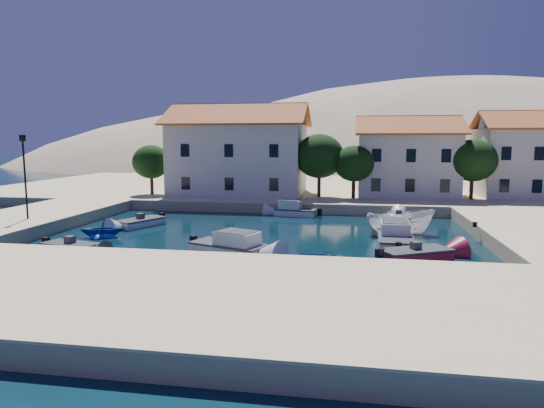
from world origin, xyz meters
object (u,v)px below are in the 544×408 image
Objects in this scene: cabin_cruiser_south at (228,246)px; boat_east at (400,235)px; building_left at (239,148)px; cabin_cruiser_east at (395,237)px; rowboat_south at (326,266)px; building_mid at (407,155)px; lamppost at (24,169)px; building_right at (525,153)px.

cabin_cruiser_south is 13.35m from boat_east.
building_left reaches higher than cabin_cruiser_east.
cabin_cruiser_east is at bearing -24.58° from rowboat_south.
building_mid is (18.00, 1.00, -0.71)m from building_left.
building_mid is at bearing -22.33° from boat_east.
lamppost is (-29.50, -21.00, -0.47)m from building_mid.
building_right is 23.82m from boat_east.
cabin_cruiser_south reaches higher than rowboat_south.
rowboat_south is (11.13, -26.15, -5.94)m from building_left.
building_left is at bearing 28.52° from boat_east.
building_right is at bearing 27.93° from lamppost.
boat_east is at bearing 7.40° from lamppost.
lamppost is 17.61m from cabin_cruiser_south.
building_right is 36.49m from cabin_cruiser_south.
lamppost is at bearing 83.17° from rowboat_south.
lamppost reaches higher than cabin_cruiser_south.
boat_east is at bearing -96.73° from building_mid.
lamppost reaches higher than cabin_cruiser_east.
cabin_cruiser_south is (5.07, -24.17, -5.46)m from building_left.
boat_east is (15.94, -16.44, -5.94)m from building_left.
building_left is at bearing 124.14° from cabin_cruiser_south.
building_right reaches higher than boat_east.
building_mid is 18.32m from boat_east.
cabin_cruiser_east is (10.26, 4.49, 0.00)m from cabin_cruiser_south.
building_right reaches higher than lamppost.
boat_east is at bearing -45.87° from building_left.
rowboat_south is (6.06, -1.98, -0.48)m from cabin_cruiser_south.
rowboat_south is at bearing 138.03° from boat_east.
rowboat_south is 0.84× the size of boat_east.
cabin_cruiser_east is at bearing 45.93° from cabin_cruiser_south.
building_mid is 2.45× the size of rowboat_south.
boat_east is at bearing -9.40° from cabin_cruiser_east.
cabin_cruiser_south is 1.21× the size of rowboat_south.
cabin_cruiser_south reaches higher than boat_east.
building_right is at bearing 4.76° from building_mid.
lamppost is at bearing 92.11° from cabin_cruiser_east.
building_right is 46.98m from lamppost.
cabin_cruiser_south and cabin_cruiser_east have the same top height.
rowboat_south is 0.77× the size of cabin_cruiser_east.
lamppost is at bearing -119.90° from building_left.
rowboat_south is (-18.87, -28.15, -5.47)m from building_right.
building_right is (30.00, 2.00, -0.46)m from building_left.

